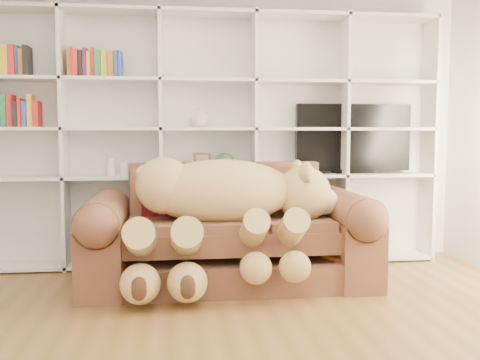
{
  "coord_description": "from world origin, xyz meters",
  "views": [
    {
      "loc": [
        -0.32,
        -2.77,
        1.27
      ],
      "look_at": [
        0.22,
        1.63,
        0.87
      ],
      "focal_mm": 40.0,
      "sensor_mm": 36.0,
      "label": 1
    }
  ],
  "objects": [
    {
      "name": "picture_frame",
      "position": [
        -0.06,
        2.3,
        0.98
      ],
      "size": [
        0.16,
        0.06,
        0.2
      ],
      "primitive_type": "cube",
      "rotation": [
        0.0,
        0.0,
        -0.21
      ],
      "color": "brown",
      "rests_on": "bookshelf"
    },
    {
      "name": "teddy_bear",
      "position": [
        0.07,
        1.44,
        0.69
      ],
      "size": [
        1.76,
        0.97,
        1.02
      ],
      "rotation": [
        0.0,
        0.0,
        -0.17
      ],
      "color": "tan",
      "rests_on": "sofa"
    },
    {
      "name": "wall_back",
      "position": [
        0.0,
        2.5,
        1.35
      ],
      "size": [
        5.0,
        0.02,
        2.7
      ],
      "primitive_type": "cube",
      "color": "silver",
      "rests_on": "floor"
    },
    {
      "name": "figurine_short",
      "position": [
        -0.79,
        2.3,
        0.93
      ],
      "size": [
        0.08,
        0.08,
        0.13
      ],
      "primitive_type": "cylinder",
      "rotation": [
        0.0,
        0.0,
        -0.06
      ],
      "color": "silver",
      "rests_on": "bookshelf"
    },
    {
      "name": "sofa",
      "position": [
        0.13,
        1.64,
        0.38
      ],
      "size": [
        2.37,
        1.02,
        1.0
      ],
      "color": "brown",
      "rests_on": "floor"
    },
    {
      "name": "green_vase",
      "position": [
        0.15,
        2.3,
        0.97
      ],
      "size": [
        0.21,
        0.21,
        0.21
      ],
      "primitive_type": "sphere",
      "color": "#2E5B33",
      "rests_on": "bookshelf"
    },
    {
      "name": "figurine_tall",
      "position": [
        -0.91,
        2.3,
        0.95
      ],
      "size": [
        0.08,
        0.08,
        0.17
      ],
      "primitive_type": "cylinder",
      "rotation": [
        0.0,
        0.0,
        -0.0
      ],
      "color": "silver",
      "rests_on": "bookshelf"
    },
    {
      "name": "snow_globe",
      "position": [
        -0.54,
        2.3,
        0.93
      ],
      "size": [
        0.11,
        0.11,
        0.11
      ],
      "primitive_type": "sphere",
      "color": "silver",
      "rests_on": "bookshelf"
    },
    {
      "name": "throw_pillow",
      "position": [
        -0.39,
        1.81,
        0.7
      ],
      "size": [
        0.41,
        0.26,
        0.41
      ],
      "primitive_type": "cube",
      "rotation": [
        -0.24,
        0.0,
        -0.13
      ],
      "color": "#550E1E",
      "rests_on": "sofa"
    },
    {
      "name": "gift_box",
      "position": [
        1.09,
        1.38,
        0.13
      ],
      "size": [
        0.43,
        0.42,
        0.27
      ],
      "primitive_type": "cube",
      "rotation": [
        0.0,
        0.0,
        0.43
      ],
      "color": "#C54F1A",
      "rests_on": "floor"
    },
    {
      "name": "tv",
      "position": [
        1.44,
        2.35,
        1.2
      ],
      "size": [
        1.15,
        0.18,
        0.68
      ],
      "color": "black",
      "rests_on": "bookshelf"
    },
    {
      "name": "bookshelf",
      "position": [
        -0.24,
        2.36,
        1.31
      ],
      "size": [
        4.43,
        0.35,
        2.4
      ],
      "color": "silver",
      "rests_on": "floor"
    },
    {
      "name": "shelf_vase",
      "position": [
        -0.08,
        2.3,
        1.41
      ],
      "size": [
        0.21,
        0.21,
        0.18
      ],
      "primitive_type": "imported",
      "rotation": [
        0.0,
        0.0,
        -0.21
      ],
      "color": "beige",
      "rests_on": "bookshelf"
    }
  ]
}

